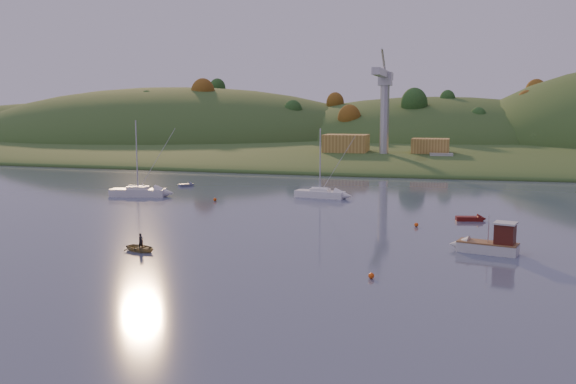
% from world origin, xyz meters
% --- Properties ---
extents(ground, '(500.00, 500.00, 0.00)m').
position_xyz_m(ground, '(0.00, 0.00, 0.00)').
color(ground, '#344255').
rests_on(ground, ground).
extents(far_shore, '(620.00, 220.00, 1.50)m').
position_xyz_m(far_shore, '(0.00, 230.00, 0.00)').
color(far_shore, '#314A1D').
rests_on(far_shore, ground).
extents(shore_slope, '(640.00, 150.00, 7.00)m').
position_xyz_m(shore_slope, '(0.00, 165.00, 0.00)').
color(shore_slope, '#314A1D').
rests_on(shore_slope, ground).
extents(hill_left_far, '(120.00, 100.00, 32.00)m').
position_xyz_m(hill_left_far, '(-160.00, 215.00, 0.00)').
color(hill_left_far, '#314A1D').
rests_on(hill_left_far, ground).
extents(hill_left, '(170.00, 140.00, 44.00)m').
position_xyz_m(hill_left, '(-90.00, 200.00, 0.00)').
color(hill_left, '#314A1D').
rests_on(hill_left, ground).
extents(hill_center, '(140.00, 120.00, 36.00)m').
position_xyz_m(hill_center, '(10.00, 210.00, 0.00)').
color(hill_center, '#314A1D').
rests_on(hill_center, ground).
extents(hillside_trees, '(280.00, 50.00, 32.00)m').
position_xyz_m(hillside_trees, '(0.00, 185.00, 0.00)').
color(hillside_trees, '#174118').
rests_on(hillside_trees, ground).
extents(wharf, '(42.00, 16.00, 2.40)m').
position_xyz_m(wharf, '(5.00, 122.00, 1.20)').
color(wharf, slate).
rests_on(wharf, ground).
extents(shed_west, '(11.00, 8.00, 4.80)m').
position_xyz_m(shed_west, '(-8.00, 123.00, 4.80)').
color(shed_west, olive).
rests_on(shed_west, wharf).
extents(shed_east, '(9.00, 7.00, 4.00)m').
position_xyz_m(shed_east, '(13.00, 124.00, 4.40)').
color(shed_east, olive).
rests_on(shed_east, wharf).
extents(dock_crane, '(3.20, 28.00, 20.30)m').
position_xyz_m(dock_crane, '(2.00, 118.39, 17.17)').
color(dock_crane, '#B7B7BC').
rests_on(dock_crane, wharf).
extents(fishing_boat, '(6.92, 3.64, 4.23)m').
position_xyz_m(fishing_boat, '(22.97, 25.69, 0.93)').
color(fishing_boat, silver).
rests_on(fishing_boat, ground).
extents(sailboat_near, '(9.03, 4.11, 12.07)m').
position_xyz_m(sailboat_near, '(-28.97, 52.81, 0.77)').
color(sailboat_near, silver).
rests_on(sailboat_near, ground).
extents(sailboat_far, '(8.06, 3.43, 10.83)m').
position_xyz_m(sailboat_far, '(-0.66, 58.96, 0.71)').
color(sailboat_far, white).
rests_on(sailboat_far, ground).
extents(canoe, '(4.03, 3.42, 0.71)m').
position_xyz_m(canoe, '(-9.54, 17.38, 0.35)').
color(canoe, tan).
rests_on(canoe, ground).
extents(paddler, '(0.54, 0.66, 1.55)m').
position_xyz_m(paddler, '(-9.54, 17.38, 0.78)').
color(paddler, black).
rests_on(paddler, ground).
extents(red_tender, '(3.92, 1.96, 1.27)m').
position_xyz_m(red_tender, '(22.49, 43.87, 0.27)').
color(red_tender, '#5A100C').
rests_on(red_tender, ground).
extents(grey_dinghy, '(2.85, 2.94, 1.12)m').
position_xyz_m(grey_dinghy, '(-26.67, 67.32, 0.23)').
color(grey_dinghy, slate).
rests_on(grey_dinghy, ground).
extents(work_vessel, '(12.94, 5.57, 3.24)m').
position_xyz_m(work_vessel, '(15.85, 118.00, 1.15)').
color(work_vessel, slate).
rests_on(work_vessel, ground).
extents(buoy_0, '(0.50, 0.50, 0.50)m').
position_xyz_m(buoy_0, '(13.77, 13.21, 0.25)').
color(buoy_0, '#E84D0C').
rests_on(buoy_0, ground).
extents(buoy_1, '(0.50, 0.50, 0.50)m').
position_xyz_m(buoy_1, '(15.72, 37.77, 0.25)').
color(buoy_1, '#E84D0C').
rests_on(buoy_1, ground).
extents(buoy_2, '(0.50, 0.50, 0.50)m').
position_xyz_m(buoy_2, '(-35.12, 57.18, 0.25)').
color(buoy_2, '#E84D0C').
rests_on(buoy_2, ground).
extents(buoy_3, '(0.50, 0.50, 0.50)m').
position_xyz_m(buoy_3, '(-15.15, 51.06, 0.25)').
color(buoy_3, '#E84D0C').
rests_on(buoy_3, ground).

